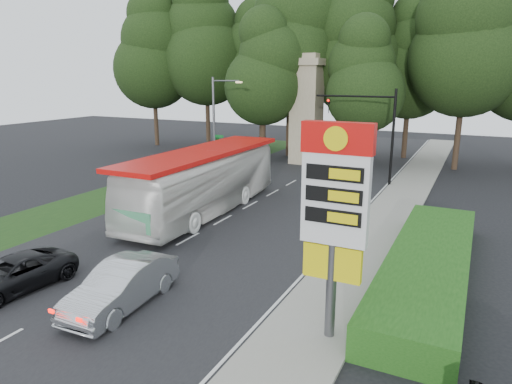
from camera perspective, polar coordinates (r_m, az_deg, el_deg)
The scene contains 21 objects.
ground at distance 18.53m, azimuth -22.12°, elevation -12.75°, with size 120.00×120.00×0.00m, color black.
road_surface at distance 27.24m, azimuth -3.13°, elevation -2.97°, with size 14.00×80.00×0.02m, color black.
sidewalk_right at distance 24.39m, azimuth 14.63°, elevation -5.41°, with size 3.00×80.00×0.12m, color gray.
grass_verge_left at distance 37.19m, azimuth -11.38°, elevation 1.49°, with size 5.00×50.00×0.02m, color #193814.
hedge at distance 20.12m, azimuth 20.76°, elevation -8.56°, with size 3.00×14.00×1.20m, color #1B4A13.
gas_station_pylon at distance 13.62m, azimuth 9.83°, elevation -1.47°, with size 2.10×0.45×6.85m.
traffic_signal_mast at distance 35.51m, azimuth 14.72°, elevation 8.34°, with size 6.10×0.35×7.20m.
streetlight_signs at distance 38.35m, azimuth -5.01°, elevation 8.81°, with size 2.75×0.98×8.00m.
monument at distance 43.34m, azimuth 6.34°, elevation 10.30°, with size 3.00×3.00×10.05m.
tree_far_west at distance 55.88m, azimuth -12.83°, elevation 16.66°, with size 8.96×8.96×17.60m.
tree_west_mid at distance 54.08m, azimuth -6.28°, elevation 18.07°, with size 9.80×9.80×19.25m.
tree_west_near at distance 52.84m, azimuth 0.72°, elevation 16.42°, with size 8.40×8.40×16.50m.
tree_center_left at distance 47.28m, azimuth 4.30°, elevation 19.07°, with size 10.08×10.08×19.80m.
tree_center_right at distance 47.21m, azimuth 12.33°, elevation 17.58°, with size 9.24×9.24×18.15m.
tree_east_near at distance 48.13m, azimuth 18.85°, elevation 15.49°, with size 8.12×8.12×15.95m.
tree_east_mid at distance 43.77m, azimuth 25.05°, elevation 17.33°, with size 9.52×9.52×18.70m.
tree_monument_left at distance 43.87m, azimuth 0.92°, elevation 15.10°, with size 7.28×7.28×14.30m.
tree_monument_right at distance 41.18m, azimuth 13.62°, elevation 13.83°, with size 6.72×6.72×13.20m.
transit_bus at distance 27.63m, azimuth -6.54°, elevation 1.27°, with size 3.20×13.66×3.81m, color white.
sedan_silver at distance 17.36m, azimuth -16.43°, elevation -11.14°, with size 1.72×4.94×1.63m, color #B5B8BD.
suv_charcoal at distance 20.21m, azimuth -28.13°, elevation -9.07°, with size 2.19×4.76×1.32m, color black.
Camera 1 is at (12.84, -10.61, 8.12)m, focal length 32.00 mm.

